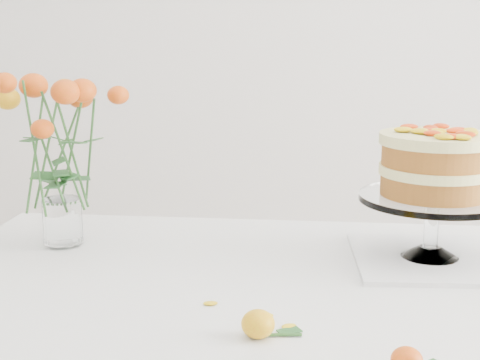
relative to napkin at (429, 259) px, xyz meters
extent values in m
cube|color=white|center=(-0.30, 1.82, 0.59)|extent=(4.00, 0.04, 2.70)
cube|color=#A47F60|center=(-0.30, -0.18, -0.03)|extent=(1.40, 0.90, 0.04)
cube|color=white|center=(-0.30, -0.18, -0.01)|extent=(1.42, 0.92, 0.01)
cube|color=white|center=(-0.30, 0.28, -0.11)|extent=(1.42, 0.01, 0.20)
cube|color=silver|center=(0.00, 0.00, 0.00)|extent=(0.33, 0.33, 0.01)
cylinder|color=white|center=(0.00, 0.00, 0.08)|extent=(0.03, 0.03, 0.10)
cylinder|color=white|center=(0.00, 0.00, 0.13)|extent=(0.30, 0.30, 0.01)
cylinder|color=#B06327|center=(0.00, 0.00, 0.16)|extent=(0.27, 0.27, 0.04)
cylinder|color=beige|center=(0.00, 0.00, 0.19)|extent=(0.28, 0.28, 0.02)
cylinder|color=#B06327|center=(0.00, 0.00, 0.22)|extent=(0.27, 0.27, 0.04)
cylinder|color=beige|center=(0.00, 0.00, 0.25)|extent=(0.28, 0.28, 0.02)
cylinder|color=white|center=(-0.80, 0.02, 0.00)|extent=(0.07, 0.07, 0.01)
cylinder|color=white|center=(-0.80, 0.02, 0.05)|extent=(0.09, 0.09, 0.10)
ellipsoid|color=gold|center=(-0.33, -0.40, 0.02)|extent=(0.05, 0.05, 0.04)
cylinder|color=#2D5F26|center=(-0.29, -0.39, 0.00)|extent=(0.06, 0.01, 0.01)
ellipsoid|color=#CA5809|center=(-0.11, -0.49, 0.01)|extent=(0.05, 0.05, 0.04)
ellipsoid|color=yellow|center=(-0.42, -0.28, 0.00)|extent=(0.03, 0.02, 0.00)
ellipsoid|color=yellow|center=(-0.32, -0.32, 0.00)|extent=(0.03, 0.02, 0.00)
ellipsoid|color=yellow|center=(-0.28, -0.36, 0.00)|extent=(0.03, 0.02, 0.00)
camera|label=1|loc=(-0.26, -1.36, 0.46)|focal=50.00mm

